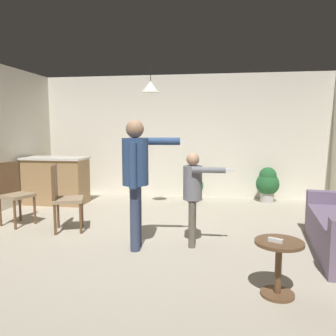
{
  "coord_description": "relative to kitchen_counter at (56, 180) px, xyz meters",
  "views": [
    {
      "loc": [
        0.84,
        -4.43,
        1.54
      ],
      "look_at": [
        0.15,
        0.1,
        1.0
      ],
      "focal_mm": 36.45,
      "sensor_mm": 36.0,
      "label": 1
    }
  ],
  "objects": [
    {
      "name": "person_adult",
      "position": [
        2.26,
        -2.31,
        0.54
      ],
      "size": [
        0.79,
        0.52,
        1.64
      ],
      "rotation": [
        0.0,
        0.0,
        -1.49
      ],
      "color": "#384260",
      "rests_on": "ground"
    },
    {
      "name": "dining_chair_near_wall",
      "position": [
        0.99,
        -1.75,
        0.07
      ],
      "size": [
        0.54,
        0.54,
        1.0
      ],
      "rotation": [
        0.0,
        0.0,
        5.06
      ],
      "color": "brown",
      "rests_on": "ground"
    },
    {
      "name": "side_table_by_couch",
      "position": [
        3.84,
        -3.32,
        -0.15
      ],
      "size": [
        0.44,
        0.44,
        0.52
      ],
      "color": "brown",
      "rests_on": "ground"
    },
    {
      "name": "spare_remote_on_table",
      "position": [
        3.8,
        -3.36,
        0.06
      ],
      "size": [
        0.13,
        0.09,
        0.04
      ],
      "primitive_type": "cube",
      "rotation": [
        0.0,
        0.0,
        1.11
      ],
      "color": "white",
      "rests_on": "side_table_by_couch"
    },
    {
      "name": "ground",
      "position": [
        2.45,
        -2.0,
        -0.48
      ],
      "size": [
        7.68,
        7.68,
        0.0
      ],
      "primitive_type": "plane",
      "color": "#B2A893"
    },
    {
      "name": "wall_back",
      "position": [
        2.45,
        1.2,
        0.87
      ],
      "size": [
        6.4,
        0.1,
        2.7
      ],
      "primitive_type": "cube",
      "color": "silver",
      "rests_on": "ground"
    },
    {
      "name": "dining_chair_by_counter",
      "position": [
        0.05,
        -1.53,
        0.07
      ],
      "size": [
        0.54,
        0.54,
        1.0
      ],
      "rotation": [
        0.0,
        0.0,
        4.35
      ],
      "color": "brown",
      "rests_on": "ground"
    },
    {
      "name": "person_child",
      "position": [
        2.96,
        -2.1,
        0.28
      ],
      "size": [
        0.63,
        0.36,
        1.23
      ],
      "rotation": [
        0.0,
        0.0,
        -1.56
      ],
      "color": "#60564C",
      "rests_on": "ground"
    },
    {
      "name": "potted_plant_by_wall",
      "position": [
        4.27,
        0.78,
        -0.08
      ],
      "size": [
        0.48,
        0.48,
        0.73
      ],
      "color": "#B7B2AD",
      "rests_on": "ground"
    },
    {
      "name": "potted_plant_corner",
      "position": [
        2.74,
        0.59,
        -0.12
      ],
      "size": [
        0.42,
        0.42,
        0.65
      ],
      "color": "#4C4742",
      "rests_on": "ground"
    },
    {
      "name": "kitchen_counter",
      "position": [
        0.0,
        0.0,
        0.0
      ],
      "size": [
        1.26,
        0.66,
        0.95
      ],
      "color": "#99754C",
      "rests_on": "ground"
    },
    {
      "name": "ceiling_light_pendant",
      "position": [
        2.08,
        -0.54,
        1.77
      ],
      "size": [
        0.32,
        0.32,
        0.55
      ],
      "color": "silver"
    }
  ]
}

